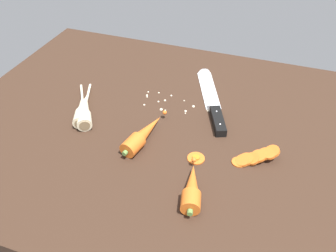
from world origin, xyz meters
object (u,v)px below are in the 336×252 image
at_px(whole_carrot, 143,135).
at_px(parsnip_front, 83,109).
at_px(whole_carrot_second, 192,188).
at_px(carrot_slice_stack, 256,157).
at_px(carrot_slice_stray_near, 196,158).
at_px(chefs_knife, 211,96).
at_px(parsnip_mid_left, 83,110).

bearing_deg(whole_carrot, parsnip_front, 166.60).
height_order(whole_carrot_second, carrot_slice_stack, whole_carrot_second).
relative_size(parsnip_front, carrot_slice_stack, 1.84).
distance_m(parsnip_front, carrot_slice_stray_near, 0.35).
height_order(whole_carrot_second, carrot_slice_stray_near, whole_carrot_second).
bearing_deg(carrot_slice_stack, parsnip_front, 177.15).
xyz_separation_m(chefs_knife, whole_carrot, (-0.12, -0.24, 0.01)).
bearing_deg(whole_carrot_second, whole_carrot, 142.62).
bearing_deg(whole_carrot, parsnip_mid_left, 168.10).
bearing_deg(parsnip_mid_left, chefs_knife, 33.00).
height_order(whole_carrot, carrot_slice_stray_near, whole_carrot).
bearing_deg(carrot_slice_stray_near, parsnip_front, 169.33).
height_order(parsnip_front, carrot_slice_stack, parsnip_front).
relative_size(parsnip_front, parsnip_mid_left, 1.03).
bearing_deg(whole_carrot_second, carrot_slice_stray_near, 100.84).
relative_size(chefs_knife, carrot_slice_stray_near, 7.82).
relative_size(whole_carrot_second, carrot_slice_stack, 1.48).
bearing_deg(carrot_slice_stray_near, whole_carrot, 173.10).
xyz_separation_m(whole_carrot_second, parsnip_front, (-0.37, 0.17, -0.00)).
distance_m(whole_carrot, parsnip_mid_left, 0.20).
height_order(chefs_knife, carrot_slice_stray_near, chefs_knife).
xyz_separation_m(carrot_slice_stack, carrot_slice_stray_near, (-0.14, -0.04, -0.01)).
height_order(carrot_slice_stack, carrot_slice_stray_near, carrot_slice_stack).
bearing_deg(chefs_knife, carrot_slice_stack, -53.10).
bearing_deg(whole_carrot_second, parsnip_front, 154.42).
bearing_deg(parsnip_front, parsnip_mid_left, -67.40).
distance_m(chefs_knife, parsnip_front, 0.37).
height_order(whole_carrot, whole_carrot_second, same).
distance_m(whole_carrot, carrot_slice_stack, 0.28).
relative_size(chefs_knife, carrot_slice_stack, 3.11).
distance_m(whole_carrot, carrot_slice_stray_near, 0.15).
bearing_deg(parsnip_front, carrot_slice_stray_near, -10.67).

